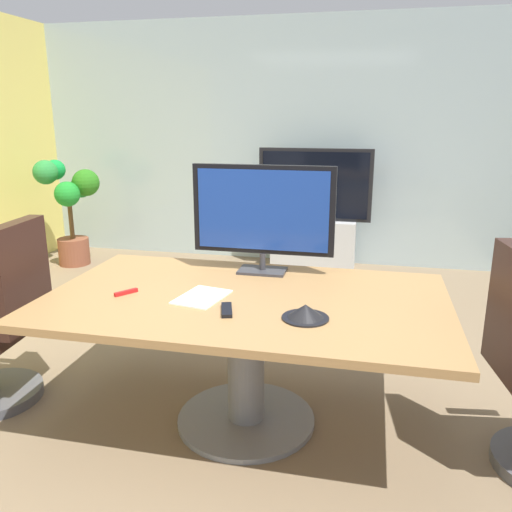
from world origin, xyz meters
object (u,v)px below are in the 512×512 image
Objects in this scene: wall_display_unit at (314,229)px; remote_control at (227,310)px; potted_plant at (70,203)px; conference_phone at (305,312)px; tv_monitor at (263,213)px; conference_table at (246,327)px.

remote_control is (-0.05, -3.27, 0.31)m from wall_display_unit.
wall_display_unit is at bearing 9.56° from potted_plant.
conference_phone is (2.97, -2.83, 0.06)m from potted_plant.
remote_control is (2.59, -2.82, 0.04)m from potted_plant.
tv_monitor reaches higher than remote_control.
wall_display_unit reaches higher than conference_table.
remote_control is (-0.04, -0.23, 0.18)m from conference_table.
conference_table is 12.21× the size of remote_control.
conference_table is 1.76× the size of potted_plant.
wall_display_unit is 7.71× the size of remote_control.
conference_table is 0.69m from tv_monitor.
remote_control is (-0.38, 0.00, -0.02)m from conference_phone.
conference_phone is 1.29× the size of remote_control.
wall_display_unit is at bearing 89.66° from conference_table.
remote_control is at bearing -90.94° from wall_display_unit.
potted_plant is 5.37× the size of conference_phone.
tv_monitor is at bearing -39.31° from potted_plant.
conference_phone is at bearing -84.32° from wall_display_unit.
potted_plant is at bearing 115.81° from remote_control.
tv_monitor reaches higher than potted_plant.
conference_phone is (0.35, -0.68, -0.33)m from tv_monitor.
wall_display_unit is 2.69m from potted_plant.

